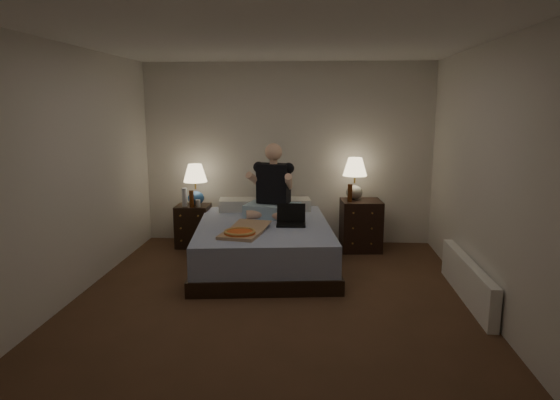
# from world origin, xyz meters

# --- Properties ---
(floor) EXTENTS (4.00, 4.50, 0.00)m
(floor) POSITION_xyz_m (0.00, 0.00, 0.00)
(floor) COLOR brown
(floor) RESTS_ON ground
(ceiling) EXTENTS (4.00, 4.50, 0.00)m
(ceiling) POSITION_xyz_m (0.00, 0.00, 2.50)
(ceiling) COLOR white
(ceiling) RESTS_ON ground
(wall_back) EXTENTS (4.00, 0.00, 2.50)m
(wall_back) POSITION_xyz_m (0.00, 2.25, 1.25)
(wall_back) COLOR silver
(wall_back) RESTS_ON ground
(wall_front) EXTENTS (4.00, 0.00, 2.50)m
(wall_front) POSITION_xyz_m (0.00, -2.25, 1.25)
(wall_front) COLOR silver
(wall_front) RESTS_ON ground
(wall_left) EXTENTS (0.00, 4.50, 2.50)m
(wall_left) POSITION_xyz_m (-2.00, 0.00, 1.25)
(wall_left) COLOR silver
(wall_left) RESTS_ON ground
(wall_right) EXTENTS (0.00, 4.50, 2.50)m
(wall_right) POSITION_xyz_m (2.00, 0.00, 1.25)
(wall_right) COLOR silver
(wall_right) RESTS_ON ground
(bed) EXTENTS (1.79, 2.24, 0.52)m
(bed) POSITION_xyz_m (-0.21, 1.11, 0.26)
(bed) COLOR #596CB2
(bed) RESTS_ON floor
(nightstand_left) EXTENTS (0.45, 0.40, 0.57)m
(nightstand_left) POSITION_xyz_m (-1.27, 1.87, 0.29)
(nightstand_left) COLOR black
(nightstand_left) RESTS_ON floor
(nightstand_right) EXTENTS (0.56, 0.51, 0.68)m
(nightstand_right) POSITION_xyz_m (1.01, 1.86, 0.34)
(nightstand_right) COLOR black
(nightstand_right) RESTS_ON floor
(lamp_left) EXTENTS (0.36, 0.36, 0.56)m
(lamp_left) POSITION_xyz_m (-1.23, 1.91, 0.85)
(lamp_left) COLOR #27528F
(lamp_left) RESTS_ON nightstand_left
(lamp_right) EXTENTS (0.38, 0.38, 0.56)m
(lamp_right) POSITION_xyz_m (0.92, 1.94, 0.96)
(lamp_right) COLOR #9C9C94
(lamp_right) RESTS_ON nightstand_right
(water_bottle) EXTENTS (0.07, 0.07, 0.25)m
(water_bottle) POSITION_xyz_m (-1.35, 1.79, 0.70)
(water_bottle) COLOR silver
(water_bottle) RESTS_ON nightstand_left
(soda_can) EXTENTS (0.07, 0.07, 0.10)m
(soda_can) POSITION_xyz_m (-1.16, 1.75, 0.62)
(soda_can) COLOR beige
(soda_can) RESTS_ON nightstand_left
(beer_bottle_left) EXTENTS (0.06, 0.06, 0.23)m
(beer_bottle_left) POSITION_xyz_m (-1.24, 1.73, 0.69)
(beer_bottle_left) COLOR #572A0C
(beer_bottle_left) RESTS_ON nightstand_left
(beer_bottle_right) EXTENTS (0.06, 0.06, 0.23)m
(beer_bottle_right) POSITION_xyz_m (0.85, 1.78, 0.79)
(beer_bottle_right) COLOR #602C0D
(beer_bottle_right) RESTS_ON nightstand_right
(person) EXTENTS (0.76, 0.66, 0.93)m
(person) POSITION_xyz_m (-0.14, 1.53, 0.98)
(person) COLOR black
(person) RESTS_ON bed
(laptop) EXTENTS (0.35, 0.29, 0.24)m
(laptop) POSITION_xyz_m (0.12, 1.04, 0.64)
(laptop) COLOR black
(laptop) RESTS_ON bed
(pizza_box) EXTENTS (0.53, 0.82, 0.08)m
(pizza_box) POSITION_xyz_m (-0.41, 0.49, 0.56)
(pizza_box) COLOR tan
(pizza_box) RESTS_ON bed
(radiator) EXTENTS (0.10, 1.60, 0.40)m
(radiator) POSITION_xyz_m (1.93, 0.18, 0.20)
(radiator) COLOR white
(radiator) RESTS_ON floor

